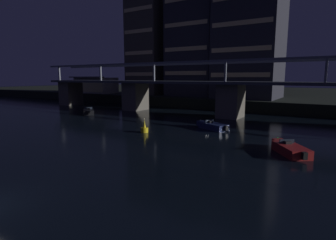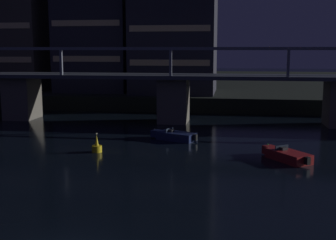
{
  "view_description": "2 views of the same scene",
  "coord_description": "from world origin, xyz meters",
  "px_view_note": "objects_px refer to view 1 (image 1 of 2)",
  "views": [
    {
      "loc": [
        15.12,
        -5.66,
        6.67
      ],
      "look_at": [
        -2.03,
        21.51,
        1.59
      ],
      "focal_mm": 28.89,
      "sensor_mm": 36.0,
      "label": 1
    },
    {
      "loc": [
        7.28,
        -17.44,
        9.14
      ],
      "look_at": [
        0.85,
        26.89,
        1.99
      ],
      "focal_mm": 47.63,
      "sensor_mm": 36.0,
      "label": 2
    }
  ],
  "objects_px": {
    "tower_central": "(250,39)",
    "speedboat_near_right": "(89,112)",
    "speedboat_near_center": "(290,149)",
    "tower_west_tall": "(198,39)",
    "channel_buoy": "(144,129)",
    "speedboat_near_left": "(212,126)",
    "tower_west_low": "(153,44)",
    "waterfront_pavilion": "(96,85)",
    "river_bridge": "(231,93)"
  },
  "relations": [
    {
      "from": "tower_west_tall",
      "to": "tower_central",
      "type": "height_order",
      "value": "tower_west_tall"
    },
    {
      "from": "waterfront_pavilion",
      "to": "speedboat_near_right",
      "type": "distance_m",
      "value": 30.07
    },
    {
      "from": "tower_west_tall",
      "to": "speedboat_near_center",
      "type": "bearing_deg",
      "value": -53.39
    },
    {
      "from": "tower_west_low",
      "to": "speedboat_near_right",
      "type": "bearing_deg",
      "value": -79.98
    },
    {
      "from": "tower_west_tall",
      "to": "tower_central",
      "type": "bearing_deg",
      "value": -8.29
    },
    {
      "from": "tower_central",
      "to": "speedboat_near_right",
      "type": "xyz_separation_m",
      "value": [
        -21.76,
        -25.85,
        -14.34
      ]
    },
    {
      "from": "river_bridge",
      "to": "tower_west_low",
      "type": "xyz_separation_m",
      "value": [
        -28.56,
        17.9,
        11.54
      ]
    },
    {
      "from": "tower_west_tall",
      "to": "waterfront_pavilion",
      "type": "distance_m",
      "value": 32.1
    },
    {
      "from": "tower_west_low",
      "to": "channel_buoy",
      "type": "height_order",
      "value": "tower_west_low"
    },
    {
      "from": "tower_west_low",
      "to": "speedboat_near_right",
      "type": "xyz_separation_m",
      "value": [
        4.82,
        -27.31,
        -15.17
      ]
    },
    {
      "from": "waterfront_pavilion",
      "to": "tower_west_low",
      "type": "bearing_deg",
      "value": 20.53
    },
    {
      "from": "speedboat_near_left",
      "to": "speedboat_near_center",
      "type": "xyz_separation_m",
      "value": [
        10.29,
        -7.03,
        0.0
      ]
    },
    {
      "from": "river_bridge",
      "to": "speedboat_near_center",
      "type": "height_order",
      "value": "river_bridge"
    },
    {
      "from": "speedboat_near_center",
      "to": "speedboat_near_right",
      "type": "height_order",
      "value": "same"
    },
    {
      "from": "tower_west_low",
      "to": "tower_central",
      "type": "distance_m",
      "value": 26.63
    },
    {
      "from": "tower_central",
      "to": "speedboat_near_center",
      "type": "bearing_deg",
      "value": -68.2
    },
    {
      "from": "speedboat_near_left",
      "to": "speedboat_near_right",
      "type": "xyz_separation_m",
      "value": [
        -25.31,
        1.73,
        0.0
      ]
    },
    {
      "from": "waterfront_pavilion",
      "to": "channel_buoy",
      "type": "height_order",
      "value": "waterfront_pavilion"
    },
    {
      "from": "river_bridge",
      "to": "speedboat_near_left",
      "type": "xyz_separation_m",
      "value": [
        1.57,
        -11.14,
        -3.63
      ]
    },
    {
      "from": "river_bridge",
      "to": "channel_buoy",
      "type": "relative_size",
      "value": 49.44
    },
    {
      "from": "tower_west_tall",
      "to": "channel_buoy",
      "type": "distance_m",
      "value": 40.56
    },
    {
      "from": "tower_central",
      "to": "channel_buoy",
      "type": "distance_m",
      "value": 36.97
    },
    {
      "from": "speedboat_near_right",
      "to": "channel_buoy",
      "type": "relative_size",
      "value": 2.59
    },
    {
      "from": "channel_buoy",
      "to": "tower_central",
      "type": "bearing_deg",
      "value": 85.55
    },
    {
      "from": "waterfront_pavilion",
      "to": "speedboat_near_center",
      "type": "relative_size",
      "value": 2.62
    },
    {
      "from": "waterfront_pavilion",
      "to": "channel_buoy",
      "type": "xyz_separation_m",
      "value": [
        39.92,
        -29.48,
        -3.96
      ]
    },
    {
      "from": "tower_west_low",
      "to": "tower_central",
      "type": "relative_size",
      "value": 1.06
    },
    {
      "from": "speedboat_near_left",
      "to": "channel_buoy",
      "type": "xyz_separation_m",
      "value": [
        -6.2,
        -6.42,
        0.06
      ]
    },
    {
      "from": "tower_central",
      "to": "speedboat_near_right",
      "type": "bearing_deg",
      "value": -130.09
    },
    {
      "from": "speedboat_near_left",
      "to": "channel_buoy",
      "type": "distance_m",
      "value": 8.92
    },
    {
      "from": "tower_west_low",
      "to": "waterfront_pavilion",
      "type": "bearing_deg",
      "value": -159.47
    },
    {
      "from": "river_bridge",
      "to": "tower_west_tall",
      "type": "height_order",
      "value": "tower_west_tall"
    },
    {
      "from": "tower_west_low",
      "to": "tower_central",
      "type": "bearing_deg",
      "value": -3.15
    },
    {
      "from": "river_bridge",
      "to": "speedboat_near_left",
      "type": "relative_size",
      "value": 17.33
    },
    {
      "from": "tower_central",
      "to": "speedboat_near_right",
      "type": "height_order",
      "value": "tower_central"
    },
    {
      "from": "speedboat_near_right",
      "to": "tower_central",
      "type": "bearing_deg",
      "value": 49.91
    },
    {
      "from": "tower_central",
      "to": "speedboat_near_left",
      "type": "height_order",
      "value": "tower_central"
    },
    {
      "from": "river_bridge",
      "to": "speedboat_near_center",
      "type": "relative_size",
      "value": 18.36
    },
    {
      "from": "river_bridge",
      "to": "waterfront_pavilion",
      "type": "relative_size",
      "value": 7.02
    },
    {
      "from": "tower_west_low",
      "to": "tower_west_tall",
      "type": "distance_m",
      "value": 13.28
    },
    {
      "from": "tower_central",
      "to": "speedboat_near_center",
      "type": "distance_m",
      "value": 39.94
    },
    {
      "from": "waterfront_pavilion",
      "to": "speedboat_near_right",
      "type": "height_order",
      "value": "waterfront_pavilion"
    },
    {
      "from": "tower_west_low",
      "to": "channel_buoy",
      "type": "relative_size",
      "value": 15.38
    },
    {
      "from": "speedboat_near_right",
      "to": "speedboat_near_left",
      "type": "bearing_deg",
      "value": -3.92
    },
    {
      "from": "waterfront_pavilion",
      "to": "speedboat_near_left",
      "type": "xyz_separation_m",
      "value": [
        46.12,
        -23.06,
        -4.02
      ]
    },
    {
      "from": "tower_west_tall",
      "to": "waterfront_pavilion",
      "type": "xyz_separation_m",
      "value": [
        -29.26,
        -6.46,
        -11.52
      ]
    },
    {
      "from": "tower_central",
      "to": "speedboat_near_left",
      "type": "distance_m",
      "value": 31.29
    },
    {
      "from": "river_bridge",
      "to": "speedboat_near_center",
      "type": "distance_m",
      "value": 22.0
    },
    {
      "from": "waterfront_pavilion",
      "to": "speedboat_near_center",
      "type": "distance_m",
      "value": 64.06
    },
    {
      "from": "tower_west_tall",
      "to": "speedboat_near_center",
      "type": "distance_m",
      "value": 48.11
    }
  ]
}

